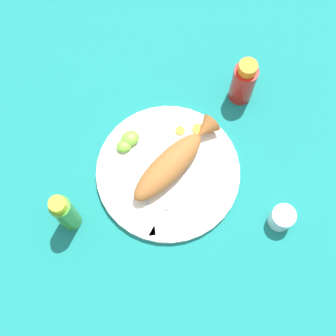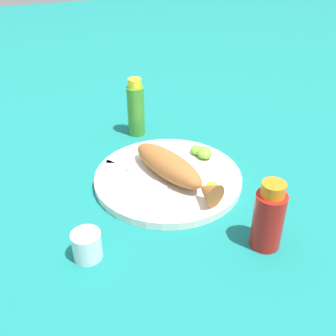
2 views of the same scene
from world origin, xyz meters
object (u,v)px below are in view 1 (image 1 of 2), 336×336
(fork_far, at_px, (148,202))
(hot_sauce_bottle_red, at_px, (243,82))
(fork_near, at_px, (169,207))
(salt_cup, at_px, (281,218))
(main_plate, at_px, (168,172))
(hot_sauce_bottle_green, at_px, (65,213))
(fried_fish, at_px, (173,162))

(fork_far, bearing_deg, hot_sauce_bottle_red, 134.26)
(fork_near, bearing_deg, salt_cup, 112.31)
(fork_far, bearing_deg, fork_near, 68.67)
(main_plate, relative_size, hot_sauce_bottle_red, 2.39)
(hot_sauce_bottle_red, bearing_deg, main_plate, 23.10)
(fork_near, height_order, hot_sauce_bottle_green, hot_sauce_bottle_green)
(main_plate, height_order, salt_cup, salt_cup)
(main_plate, relative_size, hot_sauce_bottle_green, 2.12)
(fried_fish, bearing_deg, fork_near, 37.75)
(hot_sauce_bottle_red, xyz_separation_m, salt_cup, (0.07, 0.32, -0.04))
(main_plate, height_order, fried_fish, fried_fish)
(hot_sauce_bottle_green, relative_size, salt_cup, 2.91)
(fork_far, distance_m, salt_cup, 0.30)
(fork_near, distance_m, hot_sauce_bottle_green, 0.23)
(hot_sauce_bottle_red, bearing_deg, fork_far, 25.42)
(fried_fish, height_order, fork_far, fried_fish)
(main_plate, distance_m, fork_near, 0.09)
(fried_fish, xyz_separation_m, salt_cup, (-0.16, 0.22, -0.02))
(fork_near, height_order, salt_cup, salt_cup)
(main_plate, xyz_separation_m, hot_sauce_bottle_green, (0.25, 0.01, 0.07))
(main_plate, relative_size, salt_cup, 6.16)
(main_plate, height_order, hot_sauce_bottle_red, hot_sauce_bottle_red)
(fried_fish, xyz_separation_m, fork_near, (0.05, 0.09, -0.03))
(hot_sauce_bottle_green, bearing_deg, salt_cup, 154.11)
(hot_sauce_bottle_red, relative_size, hot_sauce_bottle_green, 0.89)
(fork_near, relative_size, hot_sauce_bottle_red, 1.12)
(fried_fish, distance_m, hot_sauce_bottle_green, 0.27)
(fried_fish, distance_m, salt_cup, 0.28)
(fried_fish, height_order, hot_sauce_bottle_red, hot_sauce_bottle_red)
(fork_far, xyz_separation_m, hot_sauce_bottle_red, (-0.33, -0.16, 0.05))
(fried_fish, xyz_separation_m, fork_far, (0.09, 0.05, -0.03))
(fork_far, height_order, hot_sauce_bottle_red, hot_sauce_bottle_red)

